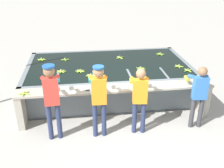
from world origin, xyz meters
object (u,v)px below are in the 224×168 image
object	(u,v)px
worker_0	(52,95)
banana_bunch_floating_0	(188,70)
worker_3	(199,92)
banana_bunch_floating_4	(80,71)
banana_bunch_floating_3	(61,71)
banana_bunch_floating_7	(65,60)
worker_1	(99,94)
banana_bunch_floating_10	(91,76)
banana_bunch_floating_8	(42,59)
banana_bunch_floating_11	(160,54)
banana_bunch_floating_2	(141,68)
banana_bunch_floating_9	(48,71)
banana_bunch_ledge_0	(24,93)
banana_bunch_floating_1	(120,58)
banana_bunch_floating_5	(179,66)
knife_0	(91,90)
worker_2	(140,95)
banana_bunch_floating_6	(100,79)

from	to	relation	value
worker_0	banana_bunch_floating_0	distance (m)	3.84
worker_3	banana_bunch_floating_4	distance (m)	3.16
banana_bunch_floating_3	banana_bunch_floating_7	bearing A→B (deg)	85.32
worker_1	banana_bunch_floating_10	distance (m)	1.36
worker_0	banana_bunch_floating_8	size ratio (longest dim) A/B	6.30
banana_bunch_floating_11	banana_bunch_floating_2	bearing A→B (deg)	-128.29
banana_bunch_floating_9	banana_bunch_ledge_0	distance (m)	1.40
banana_bunch_floating_1	banana_bunch_ledge_0	size ratio (longest dim) A/B	0.95
banana_bunch_floating_5	banana_bunch_floating_8	distance (m)	4.14
banana_bunch_floating_7	banana_bunch_floating_9	world-z (taller)	same
knife_0	worker_1	bearing A→B (deg)	-73.44
banana_bunch_floating_4	banana_bunch_floating_8	bearing A→B (deg)	136.28
banana_bunch_floating_4	knife_0	distance (m)	1.21
banana_bunch_floating_0	banana_bunch_floating_11	world-z (taller)	same
banana_bunch_floating_8	banana_bunch_floating_10	size ratio (longest dim) A/B	1.00
banana_bunch_floating_1	banana_bunch_floating_7	xyz separation A→B (m)	(-1.70, 0.03, 0.00)
worker_2	banana_bunch_floating_5	xyz separation A→B (m)	(1.54, 1.69, -0.03)
worker_3	banana_bunch_floating_8	bearing A→B (deg)	144.48
worker_2	banana_bunch_floating_1	distance (m)	2.66
worker_0	banana_bunch_floating_4	world-z (taller)	worker_0
banana_bunch_floating_3	banana_bunch_floating_4	size ratio (longest dim) A/B	1.00
banana_bunch_floating_3	banana_bunch_floating_6	world-z (taller)	same
worker_3	banana_bunch_floating_10	size ratio (longest dim) A/B	5.54
banana_bunch_floating_4	banana_bunch_floating_8	size ratio (longest dim) A/B	1.00
banana_bunch_floating_11	banana_bunch_floating_7	bearing A→B (deg)	-177.46
banana_bunch_floating_10	banana_bunch_floating_11	xyz separation A→B (m)	(2.35, 1.49, 0.00)
worker_3	banana_bunch_floating_6	distance (m)	2.44
banana_bunch_floating_3	knife_0	xyz separation A→B (m)	(0.74, -1.24, -0.01)
banana_bunch_floating_6	banana_bunch_ledge_0	distance (m)	1.86
banana_bunch_floating_2	banana_bunch_floating_9	world-z (taller)	same
banana_bunch_floating_4	banana_bunch_floating_1	bearing A→B (deg)	37.40
banana_bunch_floating_7	banana_bunch_floating_10	world-z (taller)	same
banana_bunch_floating_3	banana_bunch_ledge_0	distance (m)	1.47
banana_bunch_floating_3	banana_bunch_floating_0	bearing A→B (deg)	-6.24
worker_3	banana_bunch_ledge_0	size ratio (longest dim) A/B	5.67
banana_bunch_floating_9	banana_bunch_floating_0	bearing A→B (deg)	-6.88
worker_0	banana_bunch_floating_9	distance (m)	1.83
worker_1	banana_bunch_floating_7	size ratio (longest dim) A/B	6.07
worker_0	banana_bunch_floating_0	size ratio (longest dim) A/B	6.49
banana_bunch_floating_2	banana_bunch_floating_10	xyz separation A→B (m)	(-1.43, -0.33, -0.00)
banana_bunch_floating_0	banana_bunch_floating_8	xyz separation A→B (m)	(-4.13, 1.44, -0.00)
worker_3	banana_bunch_ledge_0	world-z (taller)	worker_3
worker_0	worker_2	size ratio (longest dim) A/B	1.11
banana_bunch_floating_3	banana_bunch_floating_6	distance (m)	1.21
banana_bunch_floating_9	banana_bunch_floating_10	xyz separation A→B (m)	(1.15, -0.49, 0.00)
banana_bunch_floating_6	banana_bunch_floating_7	bearing A→B (deg)	119.39
worker_0	banana_bunch_floating_1	world-z (taller)	worker_0
banana_bunch_floating_8	worker_2	bearing A→B (deg)	-48.84
banana_bunch_floating_8	knife_0	size ratio (longest dim) A/B	0.80
banana_bunch_floating_7	banana_bunch_floating_3	bearing A→B (deg)	-94.68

